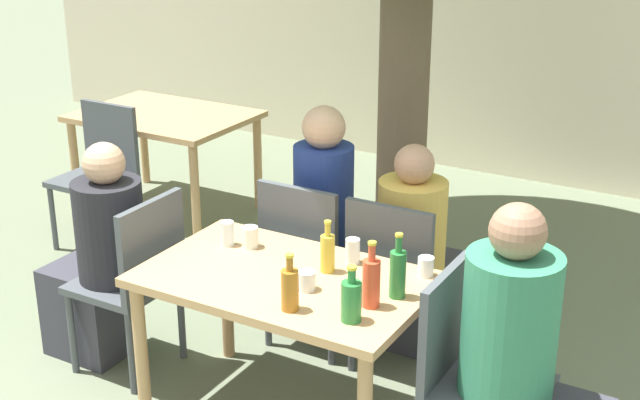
% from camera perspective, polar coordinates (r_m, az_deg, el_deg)
% --- Properties ---
extents(cafe_building_wall, '(10.00, 0.08, 2.80)m').
position_cam_1_polar(cafe_building_wall, '(7.01, 14.65, 12.12)').
color(cafe_building_wall, beige).
rests_on(cafe_building_wall, ground_plane).
extents(dining_table_front, '(1.24, 0.77, 0.73)m').
position_cam_1_polar(dining_table_front, '(3.89, -2.22, -6.12)').
color(dining_table_front, tan).
rests_on(dining_table_front, ground_plane).
extents(dining_table_back, '(1.19, 0.86, 0.73)m').
position_cam_1_polar(dining_table_back, '(6.42, -9.91, 4.70)').
color(dining_table_back, tan).
rests_on(dining_table_back, ground_plane).
extents(patio_chair_0, '(0.44, 0.44, 0.92)m').
position_cam_1_polar(patio_chair_0, '(4.40, -11.67, -4.65)').
color(patio_chair_0, '#474C51').
rests_on(patio_chair_0, ground_plane).
extents(patio_chair_1, '(0.44, 0.44, 0.92)m').
position_cam_1_polar(patio_chair_1, '(3.61, 9.53, -10.56)').
color(patio_chair_1, '#474C51').
rests_on(patio_chair_1, ground_plane).
extents(patio_chair_2, '(0.44, 0.44, 0.92)m').
position_cam_1_polar(patio_chair_2, '(4.52, -0.70, -3.46)').
color(patio_chair_2, '#474C51').
rests_on(patio_chair_2, ground_plane).
extents(patio_chair_3, '(0.44, 0.44, 0.92)m').
position_cam_1_polar(patio_chair_3, '(4.31, 4.99, -4.81)').
color(patio_chair_3, '#474C51').
rests_on(patio_chair_3, ground_plane).
extents(patio_chair_4, '(0.44, 0.44, 0.92)m').
position_cam_1_polar(patio_chair_4, '(5.98, -13.87, 2.13)').
color(patio_chair_4, '#474C51').
rests_on(patio_chair_4, ground_plane).
extents(person_seated_0, '(0.57, 0.33, 1.17)m').
position_cam_1_polar(person_seated_0, '(4.56, -13.95, -4.06)').
color(person_seated_0, '#383842').
rests_on(person_seated_0, ground_plane).
extents(person_seated_1, '(0.58, 0.36, 1.25)m').
position_cam_1_polar(person_seated_1, '(3.53, 13.12, -10.90)').
color(person_seated_1, '#383842').
rests_on(person_seated_1, ground_plane).
extents(person_seated_2, '(0.31, 0.55, 1.27)m').
position_cam_1_polar(person_seated_2, '(4.69, 0.77, -2.01)').
color(person_seated_2, '#383842').
rests_on(person_seated_2, ground_plane).
extents(person_seated_3, '(0.34, 0.57, 1.15)m').
position_cam_1_polar(person_seated_3, '(4.52, 6.30, -3.88)').
color(person_seated_3, '#383842').
rests_on(person_seated_3, ground_plane).
extents(green_bottle_0, '(0.07, 0.07, 0.28)m').
position_cam_1_polar(green_bottle_0, '(3.63, 5.00, -4.65)').
color(green_bottle_0, '#287A38').
rests_on(green_bottle_0, dining_table_front).
extents(amber_bottle_1, '(0.07, 0.07, 0.24)m').
position_cam_1_polar(amber_bottle_1, '(3.53, -1.94, -5.67)').
color(amber_bottle_1, '#9E661E').
rests_on(amber_bottle_1, dining_table_front).
extents(oil_cruet_2, '(0.06, 0.06, 0.24)m').
position_cam_1_polar(oil_cruet_2, '(3.85, 0.49, -3.35)').
color(oil_cruet_2, gold).
rests_on(oil_cruet_2, dining_table_front).
extents(soda_bottle_3, '(0.07, 0.07, 0.28)m').
position_cam_1_polar(soda_bottle_3, '(3.55, 3.30, -5.23)').
color(soda_bottle_3, '#DB4C2D').
rests_on(soda_bottle_3, dining_table_front).
extents(green_bottle_4, '(0.08, 0.08, 0.23)m').
position_cam_1_polar(green_bottle_4, '(3.45, 2.02, -6.41)').
color(green_bottle_4, '#287A38').
rests_on(green_bottle_4, dining_table_front).
extents(drinking_glass_0, '(0.07, 0.07, 0.09)m').
position_cam_1_polar(drinking_glass_0, '(3.85, 6.79, -4.25)').
color(drinking_glass_0, white).
rests_on(drinking_glass_0, dining_table_front).
extents(drinking_glass_1, '(0.06, 0.06, 0.12)m').
position_cam_1_polar(drinking_glass_1, '(4.14, -5.94, -2.13)').
color(drinking_glass_1, silver).
rests_on(drinking_glass_1, dining_table_front).
extents(drinking_glass_2, '(0.06, 0.06, 0.11)m').
position_cam_1_polar(drinking_glass_2, '(3.94, 2.10, -3.28)').
color(drinking_glass_2, white).
rests_on(drinking_glass_2, dining_table_front).
extents(drinking_glass_3, '(0.08, 0.08, 0.08)m').
position_cam_1_polar(drinking_glass_3, '(3.71, -0.86, -5.18)').
color(drinking_glass_3, silver).
rests_on(drinking_glass_3, dining_table_front).
extents(drinking_glass_4, '(0.08, 0.08, 0.10)m').
position_cam_1_polar(drinking_glass_4, '(4.11, -4.49, -2.37)').
color(drinking_glass_4, silver).
rests_on(drinking_glass_4, dining_table_front).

